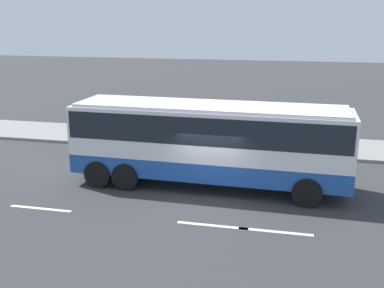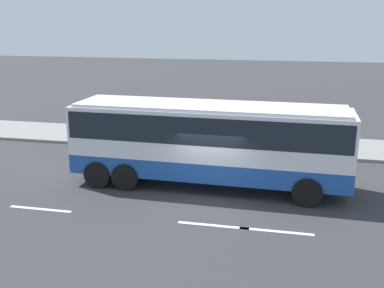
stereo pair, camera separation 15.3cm
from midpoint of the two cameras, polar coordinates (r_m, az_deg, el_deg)
name	(u,v)px [view 1 (the left image)]	position (r m, az deg, el deg)	size (l,w,h in m)	color
ground_plane	(209,198)	(17.57, 2.39, -6.83)	(120.00, 120.00, 0.00)	#333335
sidewalk_curb	(236,143)	(25.09, 5.73, 0.18)	(80.00, 4.00, 0.15)	gray
lane_centreline	(22,207)	(17.91, -20.32, -7.37)	(22.97, 0.16, 0.01)	white
coach_bus	(209,136)	(18.20, 2.36, 0.97)	(11.13, 3.00, 3.40)	#1E4C9E
pedestrian_near_curb	(244,127)	(24.52, 6.77, 2.18)	(0.32, 0.32, 1.60)	black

